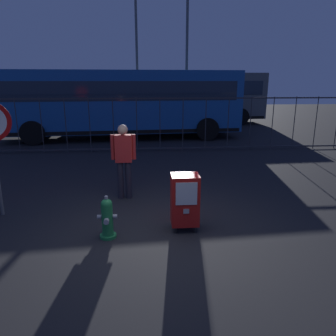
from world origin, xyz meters
name	(u,v)px	position (x,y,z in m)	size (l,w,h in m)	color
ground_plane	(156,238)	(0.00, 0.00, 0.00)	(60.00, 60.00, 0.00)	black
fire_hydrant	(107,218)	(-0.81, 0.09, 0.35)	(0.33, 0.32, 0.75)	#1E7238
newspaper_box_primary	(185,200)	(0.53, 0.29, 0.57)	(0.48, 0.42, 1.02)	black
pedestrian	(124,157)	(-0.62, 1.98, 0.95)	(0.55, 0.22, 1.67)	black
fence_barrier	(148,124)	(0.00, 6.94, 1.02)	(18.03, 0.04, 2.00)	#2D2D33
bus_near	(122,100)	(-1.13, 9.94, 1.71)	(10.65, 3.34, 3.00)	#19519E
bus_far	(176,95)	(1.78, 14.79, 1.71)	(10.62, 3.24, 3.00)	#4C5156
street_light_near_left	(187,41)	(2.15, 12.73, 4.55)	(0.32, 0.32, 7.94)	#4C4F54
street_light_near_right	(137,45)	(-0.49, 14.04, 4.45)	(0.32, 0.32, 7.76)	#4C4F54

